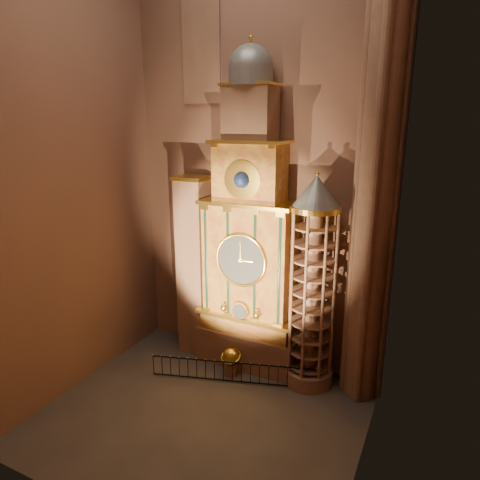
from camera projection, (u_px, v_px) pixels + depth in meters
The scene contains 11 objects.
floor at pixel (203, 415), 19.62m from camera, with size 14.00×14.00×0.00m, color #383330.
wall_back at pixel (258, 162), 21.87m from camera, with size 22.00×22.00×0.00m, color #8E5D4C.
wall_left at pixel (67, 166), 19.66m from camera, with size 22.00×22.00×0.00m, color #8E5D4C.
wall_right at pixel (382, 186), 13.71m from camera, with size 22.00×22.00×0.00m, color #8E5D4C.
astronomical_clock at pixel (249, 248), 22.13m from camera, with size 5.60×2.41×16.70m.
portrait_tower at pixel (194, 266), 24.00m from camera, with size 1.80×1.60×10.20m.
stair_turret at pixel (312, 286), 20.79m from camera, with size 2.50×2.50×10.80m.
gothic_pier at pixel (378, 169), 18.41m from camera, with size 2.04×2.04×22.00m.
stained_glass_window at pixel (201, 50), 21.69m from camera, with size 2.20×0.14×5.20m.
celestial_globe at pixel (231, 359), 22.47m from camera, with size 1.14×1.09×1.54m.
iron_railing at pixel (232, 372), 21.88m from camera, with size 8.06×2.56×1.13m.
Camera 1 is at (8.93, -14.29, 12.98)m, focal length 32.00 mm.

